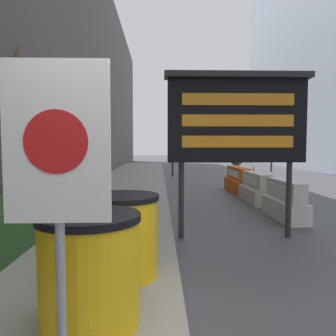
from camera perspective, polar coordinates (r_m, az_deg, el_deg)
name	(u,v)px	position (r m, az deg, el deg)	size (l,w,h in m)	color
building_left_facade	(70,36)	(13.01, -16.65, 21.17)	(0.40, 50.40, 11.13)	#4C4742
bare_tree	(51,132)	(7.40, -19.70, 5.91)	(1.84, 1.97, 3.82)	#4C3D2D
barrel_drum_foreground	(90,270)	(2.92, -13.48, -16.89)	(0.86, 0.86, 0.95)	yellow
barrel_drum_middle	(122,235)	(3.91, -7.99, -11.49)	(0.86, 0.86, 0.95)	yellow
warning_sign	(58,163)	(2.12, -18.69, 0.84)	(0.65, 0.08, 2.03)	gray
message_board	(236,119)	(5.94, 11.82, 8.28)	(2.54, 0.36, 2.91)	#28282B
jersey_barrier_white	(285,202)	(7.89, 19.69, -5.57)	(0.52, 1.64, 0.88)	silver
jersey_barrier_cream	(256,189)	(9.93, 15.13, -3.61)	(0.60, 1.79, 0.87)	beige
jersey_barrier_orange_far	(238,181)	(12.10, 12.07, -2.21)	(0.57, 2.16, 0.90)	orange
traffic_cone_near	(242,177)	(14.77, 12.76, -1.52)	(0.35, 0.35, 0.62)	black
traffic_cone_mid	(253,175)	(15.05, 14.65, -1.12)	(0.44, 0.44, 0.79)	black
traffic_light_near_curb	(173,123)	(17.91, 0.83, 7.82)	(0.28, 0.44, 4.01)	#2D2D30
traffic_light_far_side	(273,125)	(22.08, 17.76, 7.07)	(0.28, 0.45, 4.12)	#2D2D30
pedestrian_worker	(237,160)	(16.22, 11.86, 1.29)	(0.50, 0.43, 1.63)	#514C42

